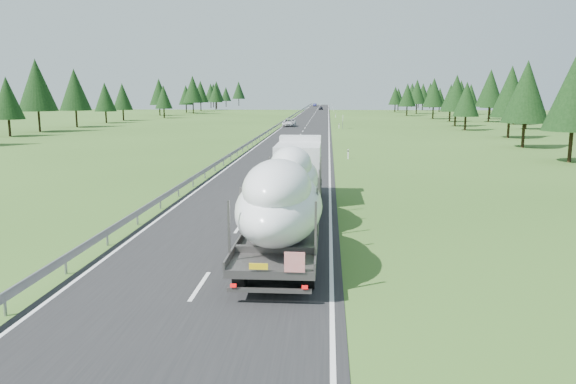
# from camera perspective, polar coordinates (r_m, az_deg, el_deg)

# --- Properties ---
(ground) EXTENTS (400.00, 400.00, 0.00)m
(ground) POSITION_cam_1_polar(r_m,az_deg,el_deg) (28.61, -4.92, -3.50)
(ground) COLOR #30541C
(ground) RESTS_ON ground
(road_surface) EXTENTS (10.00, 400.00, 0.02)m
(road_surface) POSITION_cam_1_polar(r_m,az_deg,el_deg) (127.72, 2.09, 7.03)
(road_surface) COLOR black
(road_surface) RESTS_ON ground
(guardrail) EXTENTS (0.10, 400.00, 0.76)m
(guardrail) POSITION_cam_1_polar(r_m,az_deg,el_deg) (127.92, -0.30, 7.31)
(guardrail) COLOR slate
(guardrail) RESTS_ON ground
(marker_posts) EXTENTS (0.13, 350.08, 1.00)m
(marker_posts) POSITION_cam_1_polar(r_m,az_deg,el_deg) (182.58, 4.76, 8.07)
(marker_posts) COLOR silver
(marker_posts) RESTS_ON ground
(highway_sign) EXTENTS (0.08, 0.90, 2.60)m
(highway_sign) POSITION_cam_1_polar(r_m,az_deg,el_deg) (107.61, 5.58, 7.39)
(highway_sign) COLOR slate
(highway_sign) RESTS_ON ground
(tree_line_right) EXTENTS (28.04, 301.40, 12.12)m
(tree_line_right) POSITION_cam_1_polar(r_m,az_deg,el_deg) (129.05, 20.22, 9.45)
(tree_line_right) COLOR black
(tree_line_right) RESTS_ON ground
(tree_line_left) EXTENTS (15.51, 302.82, 12.62)m
(tree_line_left) POSITION_cam_1_polar(r_m,az_deg,el_deg) (158.65, -13.72, 9.89)
(tree_line_left) COLOR black
(tree_line_left) RESTS_ON ground
(boat_truck) EXTENTS (3.26, 20.94, 4.31)m
(boat_truck) POSITION_cam_1_polar(r_m,az_deg,el_deg) (26.60, 0.11, 0.67)
(boat_truck) COLOR silver
(boat_truck) RESTS_ON ground
(distant_van) EXTENTS (2.54, 5.47, 1.52)m
(distant_van) POSITION_cam_1_polar(r_m,az_deg,el_deg) (113.93, 0.11, 7.05)
(distant_van) COLOR silver
(distant_van) RESTS_ON ground
(distant_car_dark) EXTENTS (1.80, 4.10, 1.37)m
(distant_car_dark) POSITION_cam_1_polar(r_m,az_deg,el_deg) (228.70, 3.36, 8.51)
(distant_car_dark) COLOR black
(distant_car_dark) RESTS_ON ground
(distant_car_blue) EXTENTS (1.79, 4.57, 1.48)m
(distant_car_blue) POSITION_cam_1_polar(r_m,az_deg,el_deg) (286.15, 2.75, 8.83)
(distant_car_blue) COLOR #1A1C49
(distant_car_blue) RESTS_ON ground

